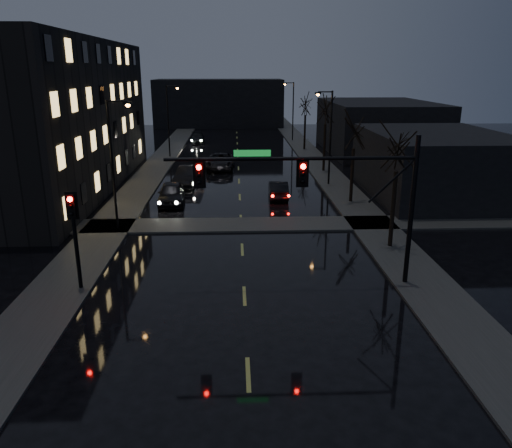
{
  "coord_description": "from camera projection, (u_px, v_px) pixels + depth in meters",
  "views": [
    {
      "loc": [
        -0.35,
        -12.34,
        9.71
      ],
      "look_at": [
        0.54,
        8.54,
        3.2
      ],
      "focal_mm": 35.0,
      "sensor_mm": 36.0,
      "label": 1
    }
  ],
  "objects": [
    {
      "name": "oncoming_car_b",
      "position": [
        188.0,
        176.0,
        43.26
      ],
      "size": [
        2.41,
        5.22,
        1.66
      ],
      "primitive_type": "imported",
      "rotation": [
        0.0,
        0.0,
        -0.13
      ],
      "color": "black",
      "rests_on": "ground"
    },
    {
      "name": "sidewalk_cross",
      "position": [
        241.0,
        225.0,
        32.3
      ],
      "size": [
        40.0,
        3.0,
        0.12
      ],
      "primitive_type": "cube",
      "color": "#2D2D2B",
      "rests_on": "ground"
    },
    {
      "name": "streetlight_r_mid",
      "position": [
        328.0,
        130.0,
        42.18
      ],
      "size": [
        1.53,
        0.28,
        8.0
      ],
      "color": "black",
      "rests_on": "ground"
    },
    {
      "name": "apartment_block",
      "position": [
        37.0,
        116.0,
        40.84
      ],
      "size": [
        12.0,
        30.0,
        12.0
      ],
      "primitive_type": "cube",
      "color": "black",
      "rests_on": "ground"
    },
    {
      "name": "oncoming_car_a",
      "position": [
        171.0,
        193.0,
        37.34
      ],
      "size": [
        2.19,
        4.82,
        1.6
      ],
      "primitive_type": "imported",
      "rotation": [
        0.0,
        0.0,
        0.06
      ],
      "color": "black",
      "rests_on": "ground"
    },
    {
      "name": "lead_car",
      "position": [
        278.0,
        189.0,
        39.1
      ],
      "size": [
        1.56,
        4.15,
        1.35
      ],
      "primitive_type": "imported",
      "rotation": [
        0.0,
        0.0,
        3.11
      ],
      "color": "black",
      "rests_on": "ground"
    },
    {
      "name": "oncoming_car_c",
      "position": [
        221.0,
        161.0,
        50.39
      ],
      "size": [
        2.91,
        5.83,
        1.58
      ],
      "primitive_type": "imported",
      "rotation": [
        0.0,
        0.0,
        -0.05
      ],
      "color": "black",
      "rests_on": "ground"
    },
    {
      "name": "streetlight_l_near",
      "position": [
        115.0,
        154.0,
        30.12
      ],
      "size": [
        1.53,
        0.28,
        8.0
      ],
      "color": "black",
      "rests_on": "ground"
    },
    {
      "name": "streetlight_r_far",
      "position": [
        292.0,
        106.0,
        68.89
      ],
      "size": [
        1.53,
        0.28,
        8.0
      ],
      "color": "black",
      "rests_on": "ground"
    },
    {
      "name": "sidewalk_right",
      "position": [
        326.0,
        173.0,
        48.39
      ],
      "size": [
        3.0,
        140.0,
        0.12
      ],
      "primitive_type": "cube",
      "color": "#2D2D2B",
      "rests_on": "ground"
    },
    {
      "name": "ground",
      "position": [
        250.0,
        414.0,
        14.68
      ],
      "size": [
        160.0,
        160.0,
        0.0
      ],
      "primitive_type": "plane",
      "color": "black",
      "rests_on": "ground"
    },
    {
      "name": "tree_mid_a",
      "position": [
        355.0,
        125.0,
        36.18
      ],
      "size": [
        3.3,
        3.3,
        7.58
      ],
      "color": "black",
      "rests_on": "ground"
    },
    {
      "name": "tree_far",
      "position": [
        306.0,
        100.0,
        60.91
      ],
      "size": [
        3.43,
        3.43,
        7.88
      ],
      "color": "black",
      "rests_on": "ground"
    },
    {
      "name": "far_block",
      "position": [
        219.0,
        103.0,
        87.77
      ],
      "size": [
        22.0,
        10.0,
        8.0
      ],
      "primitive_type": "cube",
      "color": "black",
      "rests_on": "ground"
    },
    {
      "name": "signal_mast",
      "position": [
        330.0,
        184.0,
        21.97
      ],
      "size": [
        11.11,
        0.41,
        7.0
      ],
      "color": "black",
      "rests_on": "ground"
    },
    {
      "name": "streetlight_l_far",
      "position": [
        170.0,
        115.0,
        55.87
      ],
      "size": [
        1.53,
        0.28,
        8.0
      ],
      "color": "black",
      "rests_on": "ground"
    },
    {
      "name": "commercial_right_far",
      "position": [
        378.0,
        127.0,
        60.26
      ],
      "size": [
        12.0,
        18.0,
        6.0
      ],
      "primitive_type": "cube",
      "color": "black",
      "rests_on": "ground"
    },
    {
      "name": "oncoming_car_d",
      "position": [
        198.0,
        138.0,
        68.05
      ],
      "size": [
        2.24,
        4.76,
        1.34
      ],
      "primitive_type": "imported",
      "rotation": [
        0.0,
        0.0,
        0.08
      ],
      "color": "black",
      "rests_on": "ground"
    },
    {
      "name": "tree_mid_b",
      "position": [
        326.0,
        103.0,
        47.39
      ],
      "size": [
        3.74,
        3.74,
        8.59
      ],
      "color": "black",
      "rests_on": "ground"
    },
    {
      "name": "sidewalk_left",
      "position": [
        150.0,
        174.0,
        47.7
      ],
      "size": [
        3.0,
        140.0,
        0.12
      ],
      "primitive_type": "cube",
      "color": "#2D2D2B",
      "rests_on": "ground"
    },
    {
      "name": "tree_near",
      "position": [
        399.0,
        138.0,
        26.52
      ],
      "size": [
        3.52,
        3.52,
        8.08
      ],
      "color": "black",
      "rests_on": "ground"
    },
    {
      "name": "commercial_right_near",
      "position": [
        436.0,
        164.0,
        39.36
      ],
      "size": [
        10.0,
        14.0,
        5.0
      ],
      "primitive_type": "cube",
      "color": "black",
      "rests_on": "ground"
    },
    {
      "name": "signal_pole_left",
      "position": [
        74.0,
        227.0,
        22.05
      ],
      "size": [
        0.35,
        0.41,
        4.53
      ],
      "color": "black",
      "rests_on": "ground"
    }
  ]
}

